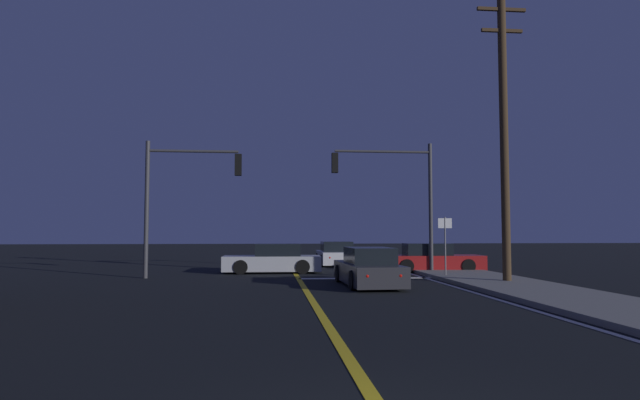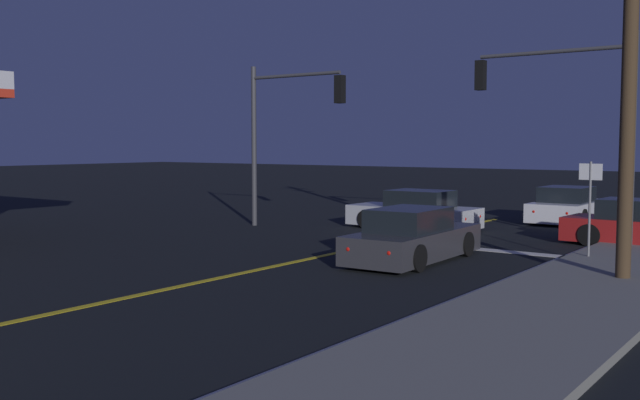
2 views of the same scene
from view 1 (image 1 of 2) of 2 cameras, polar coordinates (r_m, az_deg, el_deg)
The scene contains 12 objects.
sidewalk_right at distance 15.76m, azimuth 26.16°, elevation -9.72°, with size 3.20×33.32×0.15m, color slate.
lane_line_center at distance 13.53m, azimuth -0.48°, elevation -11.45°, with size 0.20×31.47×0.01m, color gold.
lane_line_edge_right at distance 14.89m, azimuth 19.99°, elevation -10.52°, with size 0.16×31.47×0.01m, color silver.
stop_bar at distance 21.54m, azimuth 4.91°, elevation -8.47°, with size 5.39×0.50×0.01m, color silver.
car_parked_curb_silver at distance 24.41m, azimuth -5.09°, elevation -6.53°, with size 4.51×1.93×1.34m.
car_far_approaching_white at distance 29.89m, azimuth 1.76°, elevation -5.98°, with size 2.00×4.22×1.34m.
car_side_waiting_red at distance 25.51m, azimuth 12.04°, elevation -6.33°, with size 4.71×1.97×1.34m.
car_mid_block_charcoal at distance 18.61m, azimuth 5.27°, elevation -7.48°, with size 1.92×4.64×1.34m.
traffic_signal_near_right at distance 24.19m, azimuth 8.16°, elevation 1.60°, with size 4.66×0.28×5.95m.
traffic_signal_far_left at distance 22.38m, azimuth -14.76°, elevation 1.45°, with size 3.93×0.28×5.63m.
utility_pole_right at distance 20.32m, azimuth 19.37°, elevation 7.10°, with size 1.84×0.30×10.67m.
street_sign_corner at distance 21.79m, azimuth 13.44°, elevation -3.96°, with size 0.56×0.07×2.48m.
Camera 1 is at (-1.18, -4.09, 1.88)m, focal length 29.43 mm.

